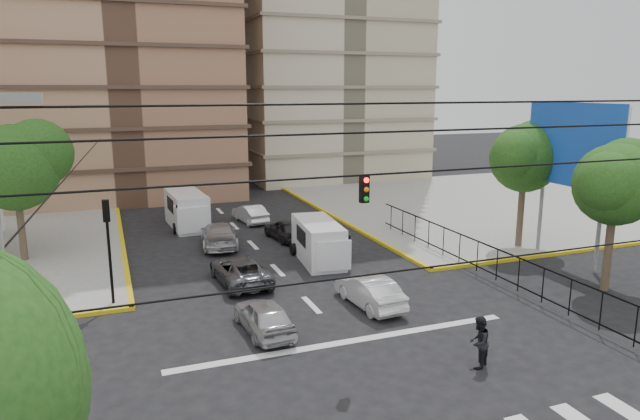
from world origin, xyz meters
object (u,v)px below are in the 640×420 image
car_silver_front_left (264,316)px  pedestrian_crosswalk (479,342)px  van_left_lane (187,211)px  traffic_light_nw (108,234)px  van_right_lane (320,243)px  car_white_front_right (370,291)px

car_silver_front_left → pedestrian_crosswalk: size_ratio=2.15×
pedestrian_crosswalk → van_left_lane: bearing=-111.4°
traffic_light_nw → van_right_lane: bearing=14.9°
car_silver_front_left → van_right_lane: bearing=-127.5°
pedestrian_crosswalk → traffic_light_nw: bearing=-78.4°
van_left_lane → car_silver_front_left: (0.36, -17.46, -0.48)m
car_silver_front_left → pedestrian_crosswalk: (5.81, -5.13, 0.23)m
van_right_lane → car_silver_front_left: size_ratio=1.30×
van_right_lane → traffic_light_nw: bearing=-159.2°
traffic_light_nw → van_right_lane: size_ratio=0.90×
van_left_lane → pedestrian_crosswalk: (6.18, -22.59, -0.25)m
traffic_light_nw → van_right_lane: (10.27, 2.72, -2.08)m
traffic_light_nw → van_right_lane: traffic_light_nw is taller
van_left_lane → van_right_lane: bearing=-65.3°
car_silver_front_left → car_white_front_right: (4.81, 0.95, 0.01)m
traffic_light_nw → car_silver_front_left: bearing=-42.1°
traffic_light_nw → van_left_lane: size_ratio=0.84×
traffic_light_nw → pedestrian_crosswalk: bearing=-41.7°
van_left_lane → car_white_front_right: 17.31m
van_right_lane → car_silver_front_left: van_right_lane is taller
traffic_light_nw → car_silver_front_left: traffic_light_nw is taller
pedestrian_crosswalk → car_silver_front_left: bearing=-78.1°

